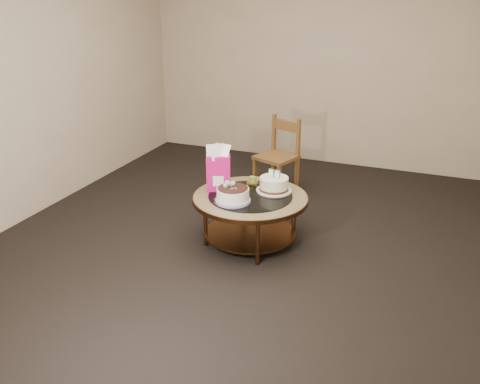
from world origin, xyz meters
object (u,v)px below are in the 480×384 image
at_px(cream_cake, 274,184).
at_px(dining_chair, 278,156).
at_px(decorated_cake, 233,195).
at_px(gift_bag, 218,168).
at_px(coffee_table, 250,204).

xyz_separation_m(cream_cake, dining_chair, (-0.31, 1.09, -0.10)).
distance_m(decorated_cake, gift_bag, 0.34).
height_order(decorated_cake, cream_cake, cream_cake).
bearing_deg(dining_chair, gift_bag, -78.10).
bearing_deg(cream_cake, dining_chair, 115.65).
xyz_separation_m(decorated_cake, dining_chair, (-0.07, 1.45, -0.09)).
height_order(cream_cake, gift_bag, gift_bag).
distance_m(coffee_table, cream_cake, 0.28).
xyz_separation_m(gift_bag, dining_chair, (0.16, 1.25, -0.24)).
distance_m(decorated_cake, dining_chair, 1.46).
distance_m(cream_cake, dining_chair, 1.14).
height_order(coffee_table, cream_cake, cream_cake).
distance_m(gift_bag, dining_chair, 1.28).
distance_m(coffee_table, decorated_cake, 0.25).
bearing_deg(dining_chair, coffee_table, -63.95).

